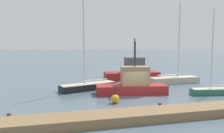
# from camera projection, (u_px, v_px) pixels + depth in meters

# --- Properties ---
(ground_plane) EXTENTS (600.00, 600.00, 0.00)m
(ground_plane) POSITION_uv_depth(u_px,v_px,m) (139.00, 98.00, 20.45)
(ground_plane) COLOR slate
(dock_pier) EXTENTS (26.82, 2.30, 0.75)m
(dock_pier) POSITION_uv_depth(u_px,v_px,m) (167.00, 113.00, 14.98)
(dock_pier) COLOR olive
(dock_pier) RESTS_ON ground_plane
(sailboat_1) EXTENTS (6.99, 3.82, 10.93)m
(sailboat_1) POSITION_uv_depth(u_px,v_px,m) (88.00, 85.00, 24.51)
(sailboat_1) COLOR black
(sailboat_1) RESTS_ON ground_plane
(sailboat_3) EXTENTS (4.99, 1.79, 8.99)m
(sailboat_3) POSITION_uv_depth(u_px,v_px,m) (214.00, 90.00, 22.05)
(sailboat_3) COLOR #2D6B51
(sailboat_3) RESTS_ON ground_plane
(sailboat_4) EXTENTS (7.07, 2.19, 10.99)m
(sailboat_4) POSITION_uv_depth(u_px,v_px,m) (174.00, 79.00, 28.86)
(sailboat_4) COLOR #BCB29E
(sailboat_4) RESTS_ON ground_plane
(fishing_boat_0) EXTENTS (7.76, 3.23, 5.59)m
(fishing_boat_0) POSITION_uv_depth(u_px,v_px,m) (133.00, 84.00, 22.36)
(fishing_boat_0) COLOR maroon
(fishing_boat_0) RESTS_ON ground_plane
(fishing_boat_1) EXTENTS (8.62, 3.18, 6.35)m
(fishing_boat_1) POSITION_uv_depth(u_px,v_px,m) (133.00, 72.00, 32.76)
(fishing_boat_1) COLOR maroon
(fishing_boat_1) RESTS_ON ground_plane
(channel_buoy_0) EXTENTS (0.77, 0.77, 1.53)m
(channel_buoy_0) POSITION_uv_depth(u_px,v_px,m) (115.00, 99.00, 18.70)
(channel_buoy_0) COLOR orange
(channel_buoy_0) RESTS_ON ground_plane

